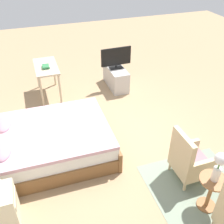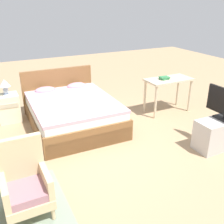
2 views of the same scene
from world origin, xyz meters
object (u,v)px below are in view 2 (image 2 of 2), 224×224
(table_lamp, at_px, (5,85))
(book_stack, at_px, (164,78))
(tv_stand, at_px, (221,133))
(vanity_desk, at_px, (168,84))
(bed, at_px, (71,111))
(nightstand, at_px, (9,108))
(armchair_by_window_right, at_px, (25,184))

(table_lamp, height_order, book_stack, table_lamp)
(tv_stand, height_order, vanity_desk, vanity_desk)
(bed, distance_m, nightstand, 1.36)
(book_stack, bearing_deg, bed, 172.16)
(nightstand, height_order, book_stack, book_stack)
(table_lamp, relative_size, book_stack, 1.50)
(table_lamp, distance_m, vanity_desk, 3.48)
(armchair_by_window_right, distance_m, book_stack, 3.78)
(table_lamp, distance_m, book_stack, 3.36)
(nightstand, relative_size, book_stack, 2.66)
(armchair_by_window_right, xyz_separation_m, nightstand, (0.11, 2.83, -0.09))
(armchair_by_window_right, height_order, table_lamp, armchair_by_window_right)
(armchair_by_window_right, bearing_deg, tv_stand, 1.26)
(book_stack, bearing_deg, armchair_by_window_right, -151.66)
(table_lamp, height_order, vanity_desk, table_lamp)
(nightstand, height_order, tv_stand, nightstand)
(book_stack, bearing_deg, table_lamp, 161.78)
(bed, height_order, table_lamp, bed)
(tv_stand, bearing_deg, bed, 135.77)
(nightstand, bearing_deg, table_lamp, 90.00)
(book_stack, bearing_deg, vanity_desk, -5.67)
(bed, bearing_deg, nightstand, 145.84)
(bed, bearing_deg, armchair_by_window_right, -121.00)
(nightstand, distance_m, table_lamp, 0.51)
(bed, height_order, tv_stand, bed)
(nightstand, relative_size, tv_stand, 0.61)
(bed, height_order, armchair_by_window_right, bed)
(bed, bearing_deg, vanity_desk, -7.72)
(tv_stand, relative_size, book_stack, 4.36)
(armchair_by_window_right, distance_m, tv_stand, 3.29)
(bed, bearing_deg, tv_stand, -44.23)
(vanity_desk, distance_m, book_stack, 0.19)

